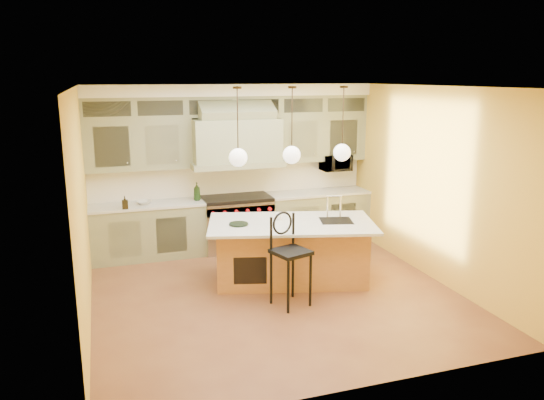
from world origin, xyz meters
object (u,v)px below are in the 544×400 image
object	(u,v)px
kitchen_island	(291,250)
counter_stool	(289,253)
range	(237,222)
microwave	(336,163)

from	to	relation	value
kitchen_island	counter_stool	bearing A→B (deg)	-97.10
range	counter_stool	xyz separation A→B (m)	(0.07, -2.54, 0.24)
microwave	range	bearing A→B (deg)	-176.88
microwave	kitchen_island	bearing A→B (deg)	-130.35
counter_stool	microwave	size ratio (longest dim) A/B	2.34
kitchen_island	counter_stool	xyz separation A→B (m)	(-0.33, -0.82, 0.26)
kitchen_island	microwave	world-z (taller)	microwave
range	microwave	world-z (taller)	microwave
counter_stool	microwave	bearing A→B (deg)	36.39
range	microwave	size ratio (longest dim) A/B	2.21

